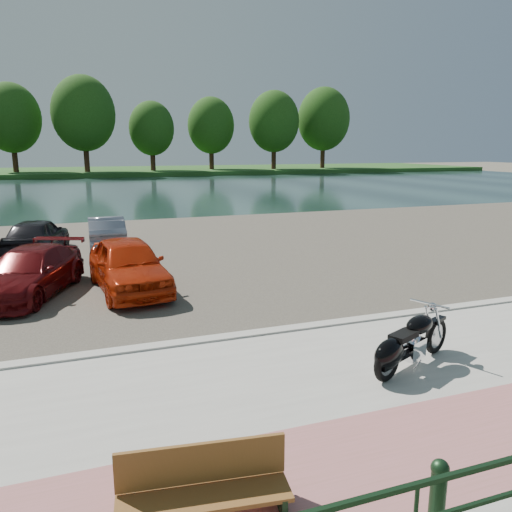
{
  "coord_description": "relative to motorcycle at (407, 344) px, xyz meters",
  "views": [
    {
      "loc": [
        -4.62,
        -7.11,
        3.85
      ],
      "look_at": [
        -0.36,
        4.74,
        1.1
      ],
      "focal_mm": 35.0,
      "sensor_mm": 36.0,
      "label": 1
    }
  ],
  "objects": [
    {
      "name": "far_trees",
      "position": [
        3.86,
        66.26,
        6.93
      ],
      "size": [
        70.25,
        10.68,
        12.52
      ],
      "color": "#351D13",
      "rests_on": "far_bank"
    },
    {
      "name": "car_3",
      "position": [
        -6.43,
        7.24,
        0.1
      ],
      "size": [
        3.16,
        4.59,
        1.23
      ],
      "primitive_type": "imported",
      "rotation": [
        0.0,
        0.0,
        -0.37
      ],
      "color": "#570C0E",
      "rests_on": "parking_lot"
    },
    {
      "name": "motorcycle",
      "position": [
        0.0,
        0.0,
        0.0
      ],
      "size": [
        2.2,
        1.17,
        1.05
      ],
      "rotation": [
        0.0,
        0.0,
        0.42
      ],
      "color": "black",
      "rests_on": "promenade"
    },
    {
      "name": "car_8",
      "position": [
        -6.59,
        12.85,
        0.14
      ],
      "size": [
        2.41,
        4.15,
        1.33
      ],
      "primitive_type": "imported",
      "rotation": [
        0.0,
        0.0,
        2.91
      ],
      "color": "black",
      "rests_on": "parking_lot"
    },
    {
      "name": "pink_path",
      "position": [
        -0.5,
        -2.03,
        -0.46
      ],
      "size": [
        60.0,
        2.0,
        0.01
      ],
      "primitive_type": "cube",
      "color": "#9A5D57",
      "rests_on": "promenade"
    },
    {
      "name": "park_bench",
      "position": [
        -4.09,
        -2.16,
        -0.13
      ],
      "size": [
        1.84,
        0.68,
        0.72
      ],
      "rotation": [
        0.0,
        0.0,
        -0.13
      ],
      "color": "brown",
      "rests_on": "promenade"
    },
    {
      "name": "parking_lot",
      "position": [
        -0.5,
        11.47,
        -0.54
      ],
      "size": [
        60.0,
        18.0,
        0.04
      ],
      "primitive_type": "cube",
      "color": "#413B34",
      "rests_on": "ground"
    },
    {
      "name": "bollards",
      "position": [
        -2.17,
        -3.23,
        -0.02
      ],
      "size": [
        10.68,
        0.18,
        0.81
      ],
      "color": "black",
      "rests_on": "promenade"
    },
    {
      "name": "car_9",
      "position": [
        -4.14,
        13.17,
        0.09
      ],
      "size": [
        1.35,
        3.75,
        1.23
      ],
      "primitive_type": "imported",
      "rotation": [
        0.0,
        0.0,
        3.13
      ],
      "color": "slate",
      "rests_on": "parking_lot"
    },
    {
      "name": "ground",
      "position": [
        -0.5,
        0.47,
        -0.56
      ],
      "size": [
        200.0,
        200.0,
        0.0
      ],
      "primitive_type": "plane",
      "color": "#595447",
      "rests_on": "ground"
    },
    {
      "name": "car_4",
      "position": [
        -3.95,
        6.81,
        0.2
      ],
      "size": [
        2.14,
        4.37,
        1.43
      ],
      "primitive_type": "imported",
      "rotation": [
        0.0,
        0.0,
        0.11
      ],
      "color": "red",
      "rests_on": "parking_lot"
    },
    {
      "name": "river",
      "position": [
        -0.5,
        40.47,
        -0.56
      ],
      "size": [
        120.0,
        40.0,
        0.0
      ],
      "primitive_type": "cube",
      "color": "#1B312F",
      "rests_on": "ground"
    },
    {
      "name": "far_bank",
      "position": [
        -0.5,
        72.47,
        -0.26
      ],
      "size": [
        120.0,
        24.0,
        0.6
      ],
      "primitive_type": "cube",
      "color": "#214B1A",
      "rests_on": "ground"
    },
    {
      "name": "kerb",
      "position": [
        -0.5,
        2.47,
        -0.49
      ],
      "size": [
        60.0,
        0.3,
        0.14
      ],
      "primitive_type": "cube",
      "color": "#9F9D96",
      "rests_on": "ground"
    },
    {
      "name": "promenade",
      "position": [
        -0.5,
        -0.53,
        -0.51
      ],
      "size": [
        60.0,
        6.0,
        0.1
      ],
      "primitive_type": "cube",
      "color": "#9F9D96",
      "rests_on": "ground"
    }
  ]
}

